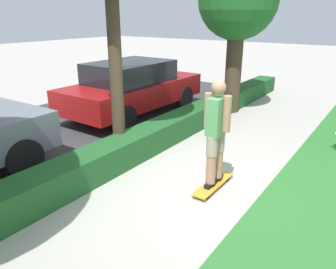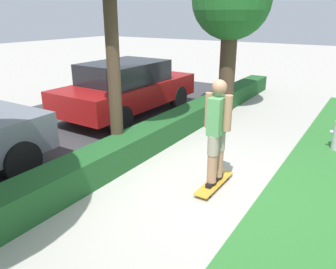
# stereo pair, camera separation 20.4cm
# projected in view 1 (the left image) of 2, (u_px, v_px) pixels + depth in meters

# --- Properties ---
(ground_plane) EXTENTS (60.00, 60.00, 0.00)m
(ground_plane) POSITION_uv_depth(u_px,v_px,m) (196.00, 186.00, 5.49)
(ground_plane) COLOR #ADA89E
(street_asphalt) EXTENTS (16.08, 5.00, 0.01)m
(street_asphalt) POSITION_uv_depth(u_px,v_px,m) (43.00, 136.00, 7.75)
(street_asphalt) COLOR #38383A
(street_asphalt) RESTS_ON ground_plane
(hedge_row) EXTENTS (16.08, 0.60, 0.52)m
(hedge_row) POSITION_uv_depth(u_px,v_px,m) (124.00, 150.00, 6.27)
(hedge_row) COLOR #1E5123
(hedge_row) RESTS_ON ground_plane
(skateboard) EXTENTS (1.04, 0.24, 0.08)m
(skateboard) POSITION_uv_depth(u_px,v_px,m) (213.00, 184.00, 5.41)
(skateboard) COLOR gold
(skateboard) RESTS_ON ground_plane
(skater_person) EXTENTS (0.50, 0.44, 1.72)m
(skater_person) POSITION_uv_depth(u_px,v_px,m) (216.00, 131.00, 5.09)
(skater_person) COLOR black
(skater_person) RESTS_ON skateboard
(tree_far) EXTENTS (2.15, 2.15, 4.17)m
(tree_far) POSITION_uv_depth(u_px,v_px,m) (238.00, 3.00, 8.74)
(tree_far) COLOR #423323
(tree_far) RESTS_ON ground_plane
(parked_car_middle) EXTENTS (4.33, 1.92, 1.50)m
(parked_car_middle) POSITION_uv_depth(u_px,v_px,m) (133.00, 87.00, 9.19)
(parked_car_middle) COLOR maroon
(parked_car_middle) RESTS_ON ground_plane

